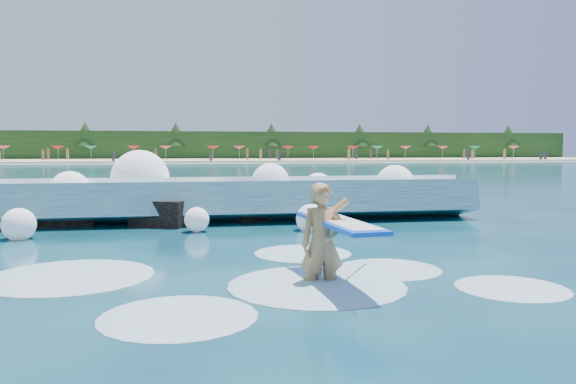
{
  "coord_description": "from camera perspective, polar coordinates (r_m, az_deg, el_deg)",
  "views": [
    {
      "loc": [
        -0.71,
        -10.24,
        2.18
      ],
      "look_at": [
        1.5,
        2.0,
        1.2
      ],
      "focal_mm": 35.0,
      "sensor_mm": 36.0,
      "label": 1
    }
  ],
  "objects": [
    {
      "name": "ground",
      "position": [
        10.49,
        -6.19,
        -7.51
      ],
      "size": [
        200.0,
        200.0,
        0.0
      ],
      "primitive_type": "plane",
      "color": "#072A39",
      "rests_on": "ground"
    },
    {
      "name": "beach",
      "position": [
        88.26,
        -9.78,
        3.15
      ],
      "size": [
        140.0,
        20.0,
        0.4
      ],
      "primitive_type": "cube",
      "color": "tan",
      "rests_on": "ground"
    },
    {
      "name": "wet_band",
      "position": [
        77.27,
        -9.71,
        2.85
      ],
      "size": [
        140.0,
        5.0,
        0.08
      ],
      "primitive_type": "cube",
      "color": "silver",
      "rests_on": "ground"
    },
    {
      "name": "treeline",
      "position": [
        98.24,
        -9.85,
        4.62
      ],
      "size": [
        140.0,
        4.0,
        5.0
      ],
      "primitive_type": "cube",
      "color": "black",
      "rests_on": "ground"
    },
    {
      "name": "breaking_wave",
      "position": [
        17.16,
        -12.38,
        -1.01
      ],
      "size": [
        18.7,
        2.88,
        1.61
      ],
      "color": "#346D83",
      "rests_on": "ground"
    },
    {
      "name": "rock_cluster",
      "position": [
        17.03,
        -13.73,
        -1.69
      ],
      "size": [
        7.89,
        3.09,
        1.2
      ],
      "color": "black",
      "rests_on": "ground"
    },
    {
      "name": "surfer_with_board",
      "position": [
        9.0,
        3.88,
        -4.8
      ],
      "size": [
        1.08,
        3.07,
        1.97
      ],
      "color": "#A87E4E",
      "rests_on": "ground"
    },
    {
      "name": "wave_spray",
      "position": [
        17.15,
        -14.04,
        0.5
      ],
      "size": [
        15.47,
        4.65,
        2.21
      ],
      "color": "white",
      "rests_on": "ground"
    },
    {
      "name": "surf_foam",
      "position": [
        9.42,
        -4.39,
        -8.88
      ],
      "size": [
        9.25,
        6.06,
        0.14
      ],
      "color": "silver",
      "rests_on": "ground"
    },
    {
      "name": "beach_umbrellas",
      "position": [
        90.14,
        -10.03,
        4.48
      ],
      "size": [
        111.72,
        6.81,
        0.5
      ],
      "color": "red",
      "rests_on": "ground"
    },
    {
      "name": "beachgoers",
      "position": [
        85.44,
        -9.76,
        3.73
      ],
      "size": [
        107.6,
        12.57,
        1.94
      ],
      "color": "#3F332D",
      "rests_on": "ground"
    }
  ]
}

